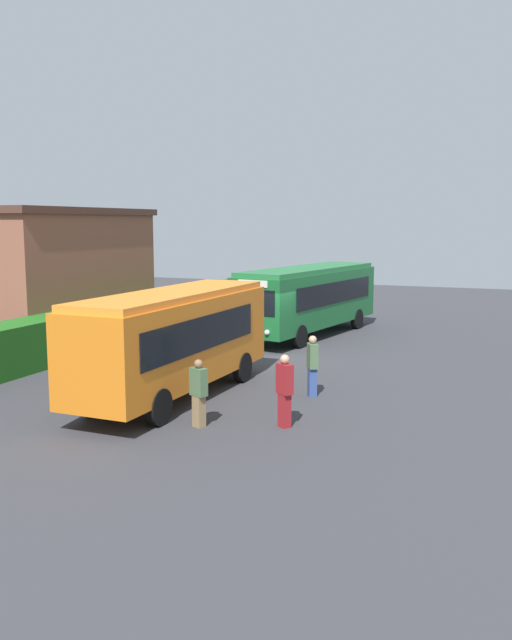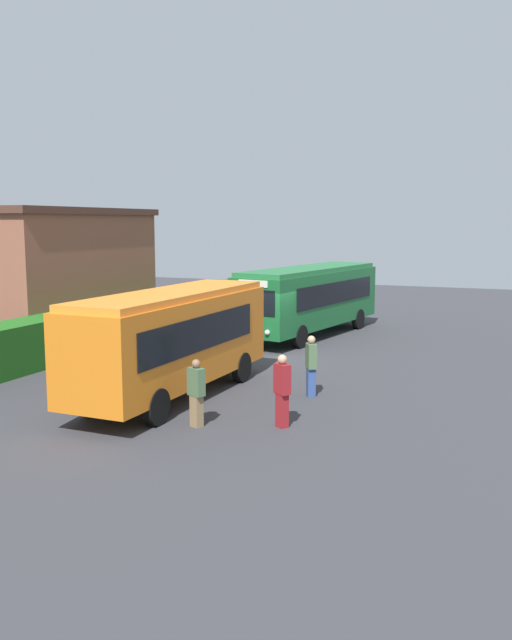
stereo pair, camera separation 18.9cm
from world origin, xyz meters
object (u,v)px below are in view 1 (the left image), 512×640
at_px(person_left, 199,391).
at_px(person_right, 55,358).
at_px(person_center, 285,389).
at_px(bus_green, 309,296).
at_px(person_far, 312,364).
at_px(bus_orange, 174,337).

bearing_deg(person_left, person_right, 93.93).
bearing_deg(person_center, bus_green, -129.68).
xyz_separation_m(bus_green, person_center, (-14.03, -3.78, -0.83)).
relative_size(bus_green, person_center, 5.30).
relative_size(bus_green, person_far, 5.41).
relative_size(bus_green, person_left, 5.70).
relative_size(person_left, person_center, 0.93).
bearing_deg(bus_orange, person_right, 95.00).
distance_m(bus_green, person_right, 13.53).
relative_size(person_left, person_right, 0.99).
distance_m(person_center, person_far, 3.32).
distance_m(bus_orange, person_left, 3.28).
distance_m(person_center, person_right, 8.48).
xyz_separation_m(person_center, person_far, (3.31, 0.27, -0.02)).
relative_size(bus_orange, person_right, 4.82).
relative_size(bus_orange, person_center, 4.55).
bearing_deg(bus_orange, person_left, -138.57).
xyz_separation_m(bus_orange, person_center, (-1.61, -4.12, -0.84)).
distance_m(person_left, person_right, 6.63).
xyz_separation_m(person_left, person_center, (0.80, -2.10, 0.08)).
height_order(bus_orange, person_far, bus_orange).
distance_m(bus_orange, person_center, 4.50).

